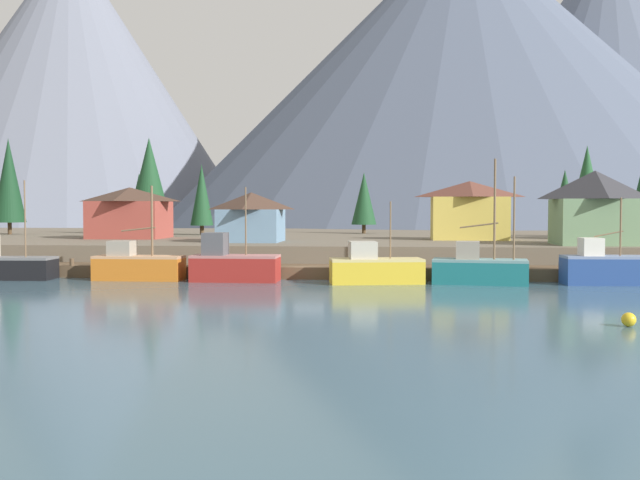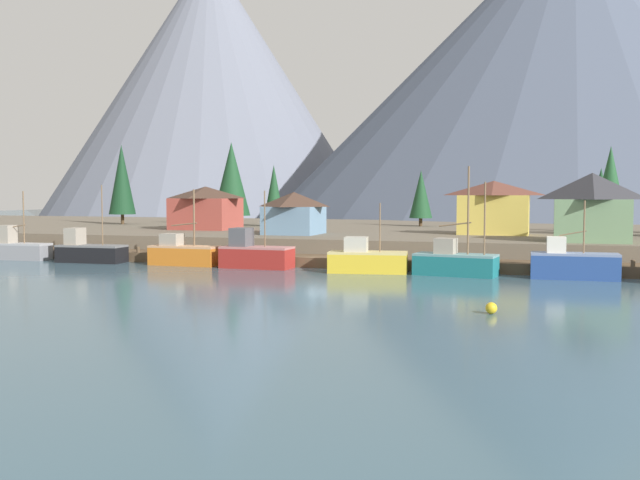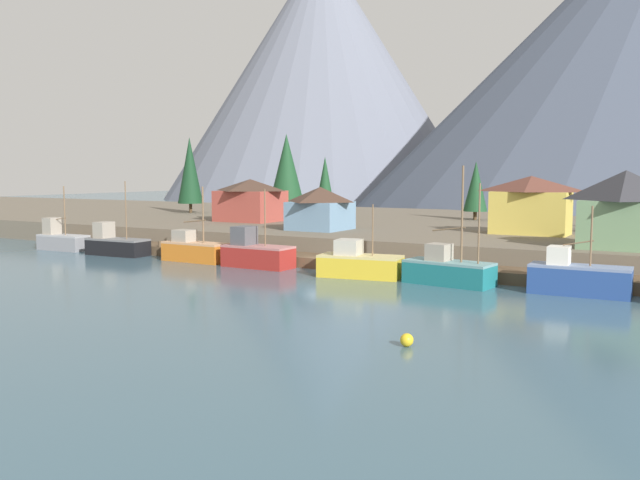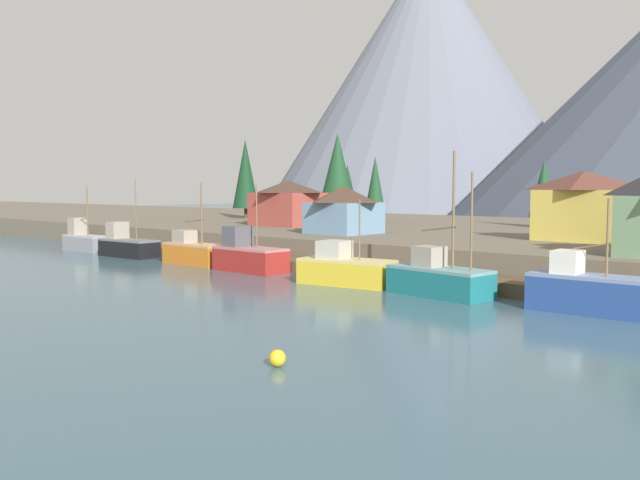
% 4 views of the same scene
% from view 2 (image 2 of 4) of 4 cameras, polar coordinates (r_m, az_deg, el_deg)
% --- Properties ---
extents(ground_plane, '(400.00, 400.00, 1.00)m').
position_cam_2_polar(ground_plane, '(88.08, 3.88, -1.29)').
color(ground_plane, '#3D5B6B').
extents(dock, '(80.00, 4.00, 1.60)m').
position_cam_2_polar(dock, '(70.73, 0.34, -1.70)').
color(dock, brown).
rests_on(dock, ground_plane).
extents(shoreline_bank, '(400.00, 56.00, 2.50)m').
position_cam_2_polar(shoreline_bank, '(99.61, 5.57, 0.29)').
color(shoreline_bank, '#665B4C').
rests_on(shoreline_bank, ground_plane).
extents(mountain_west_peak, '(110.06, 110.06, 87.02)m').
position_cam_2_polar(mountain_west_peak, '(247.39, -8.75, 12.12)').
color(mountain_west_peak, slate).
rests_on(mountain_west_peak, ground_plane).
extents(mountain_central_peak, '(154.41, 154.41, 77.27)m').
position_cam_2_polar(mountain_central_peak, '(194.05, 19.41, 12.84)').
color(mountain_central_peak, '#4C566B').
rests_on(mountain_central_peak, ground_plane).
extents(fishing_boat_grey, '(6.46, 2.57, 7.46)m').
position_cam_2_polar(fishing_boat_grey, '(84.48, -22.88, -0.63)').
color(fishing_boat_grey, gray).
rests_on(fishing_boat_grey, ground_plane).
extents(fishing_boat_black, '(7.24, 3.08, 8.08)m').
position_cam_2_polar(fishing_boat_black, '(78.55, -17.92, -0.87)').
color(fishing_boat_black, black).
rests_on(fishing_boat_black, ground_plane).
extents(fishing_boat_orange, '(7.14, 2.56, 7.62)m').
position_cam_2_polar(fishing_boat_orange, '(72.99, -10.86, -1.07)').
color(fishing_boat_orange, '#CC6B1E').
rests_on(fishing_boat_orange, ground_plane).
extents(fishing_boat_red, '(6.91, 2.93, 7.48)m').
position_cam_2_polar(fishing_boat_red, '(69.35, -5.24, -1.15)').
color(fishing_boat_red, maroon).
rests_on(fishing_boat_red, ground_plane).
extents(fishing_boat_yellow, '(7.47, 3.98, 6.34)m').
position_cam_2_polar(fishing_boat_yellow, '(65.21, 3.73, -1.58)').
color(fishing_boat_yellow, gold).
rests_on(fishing_boat_yellow, ground_plane).
extents(fishing_boat_teal, '(7.41, 3.72, 9.57)m').
position_cam_2_polar(fishing_boat_teal, '(63.90, 10.71, -1.77)').
color(fishing_boat_teal, '#196B70').
rests_on(fishing_boat_teal, ground_plane).
extents(fishing_boat_blue, '(7.19, 2.78, 6.61)m').
position_cam_2_polar(fishing_boat_blue, '(63.90, 19.55, -1.82)').
color(fishing_boat_blue, navy).
rests_on(fishing_boat_blue, ground_plane).
extents(house_red, '(8.25, 6.99, 5.63)m').
position_cam_2_polar(house_red, '(95.13, -9.11, 2.58)').
color(house_red, '#9E4238').
rests_on(house_red, shoreline_bank).
extents(house_blue, '(6.24, 6.54, 4.89)m').
position_cam_2_polar(house_blue, '(82.70, -2.09, 2.20)').
color(house_blue, '#6689A8').
rests_on(house_blue, shoreline_bank).
extents(house_green, '(7.30, 6.03, 6.72)m').
position_cam_2_polar(house_green, '(74.44, 20.88, 2.51)').
color(house_green, '#6B8E66').
rests_on(house_green, shoreline_bank).
extents(house_yellow, '(8.23, 4.41, 6.16)m').
position_cam_2_polar(house_yellow, '(84.17, 13.69, 2.56)').
color(house_yellow, gold).
rests_on(house_yellow, shoreline_bank).
extents(conifer_near_left, '(2.99, 2.99, 8.09)m').
position_cam_2_polar(conifer_near_left, '(113.33, -7.32, 3.77)').
color(conifer_near_left, '#4C3823').
rests_on(conifer_near_left, shoreline_bank).
extents(conifer_near_right, '(5.43, 5.43, 12.23)m').
position_cam_2_polar(conifer_near_right, '(105.89, -7.08, 4.86)').
color(conifer_near_right, '#4C3823').
rests_on(conifer_near_right, shoreline_bank).
extents(conifer_mid_right, '(2.85, 2.85, 8.83)m').
position_cam_2_polar(conifer_mid_right, '(102.85, -3.70, 3.88)').
color(conifer_mid_right, '#4C3823').
rests_on(conifer_mid_right, shoreline_bank).
extents(conifer_back_left, '(3.74, 3.74, 10.01)m').
position_cam_2_polar(conifer_back_left, '(86.29, 22.16, 4.13)').
color(conifer_back_left, '#4C3823').
rests_on(conifer_back_left, shoreline_bank).
extents(conifer_back_right, '(3.30, 3.30, 8.06)m').
position_cam_2_polar(conifer_back_right, '(103.82, 8.06, 3.64)').
color(conifer_back_right, '#4C3823').
rests_on(conifer_back_right, shoreline_bank).
extents(conifer_centre, '(4.05, 4.05, 12.20)m').
position_cam_2_polar(conifer_centre, '(113.97, -15.55, 4.68)').
color(conifer_centre, '#4C3823').
rests_on(conifer_centre, shoreline_bank).
extents(conifer_far_right, '(2.96, 2.96, 7.82)m').
position_cam_2_polar(conifer_far_right, '(93.37, 21.50, 3.44)').
color(conifer_far_right, '#4C3823').
rests_on(conifer_far_right, shoreline_bank).
extents(channel_buoy, '(0.70, 0.70, 0.70)m').
position_cam_2_polar(channel_buoy, '(44.10, 13.52, -5.31)').
color(channel_buoy, gold).
rests_on(channel_buoy, ground_plane).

